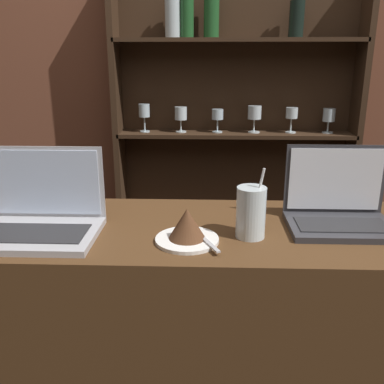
% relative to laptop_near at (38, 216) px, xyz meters
% --- Properties ---
extents(bar_counter, '(1.78, 0.50, 0.95)m').
position_rel_laptop_near_xyz_m(bar_counter, '(0.61, 0.05, -0.53)').
color(bar_counter, '#4C3019').
rests_on(bar_counter, ground_plane).
extents(back_wall, '(7.00, 0.06, 2.70)m').
position_rel_laptop_near_xyz_m(back_wall, '(0.61, 1.26, 0.35)').
color(back_wall, brown).
rests_on(back_wall, ground_plane).
extents(back_shelf, '(1.27, 0.18, 1.88)m').
position_rel_laptop_near_xyz_m(back_shelf, '(0.62, 1.18, -0.00)').
color(back_shelf, '#332114').
rests_on(back_shelf, ground_plane).
extents(laptop_near, '(0.35, 0.24, 0.23)m').
position_rel_laptop_near_xyz_m(laptop_near, '(0.00, 0.00, 0.00)').
color(laptop_near, '#ADADB2').
rests_on(laptop_near, bar_counter).
extents(laptop_far, '(0.30, 0.21, 0.23)m').
position_rel_laptop_near_xyz_m(laptop_far, '(0.86, 0.09, 0.00)').
color(laptop_far, '#333338').
rests_on(laptop_far, bar_counter).
extents(cake_plate, '(0.18, 0.18, 0.09)m').
position_rel_laptop_near_xyz_m(cake_plate, '(0.42, -0.05, -0.01)').
color(cake_plate, white).
rests_on(cake_plate, bar_counter).
extents(water_glass, '(0.08, 0.08, 0.20)m').
position_rel_laptop_near_xyz_m(water_glass, '(0.60, -0.01, 0.02)').
color(water_glass, silver).
rests_on(water_glass, bar_counter).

